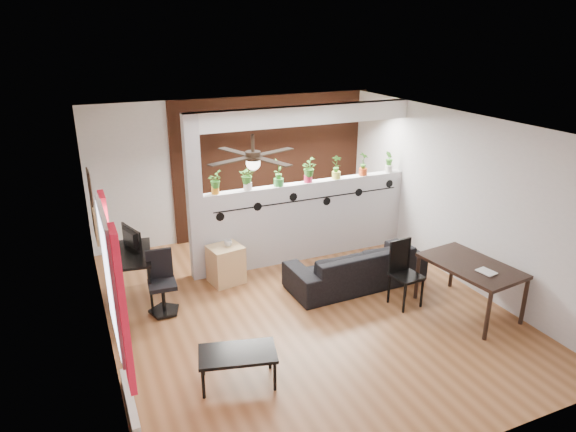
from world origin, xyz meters
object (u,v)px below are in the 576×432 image
Objects in this scene: potted_plant_3 at (308,170)px; dining_table at (471,269)px; cup at (228,243)px; potted_plant_2 at (279,172)px; cube_shelf at (226,264)px; potted_plant_6 at (389,161)px; computer_desk at (131,257)px; ceiling_fan at (253,159)px; potted_plant_5 at (364,163)px; sofa at (356,266)px; folding_chair at (403,267)px; coffee_table at (238,356)px; office_chair at (162,286)px; potted_plant_4 at (337,166)px; potted_plant_1 at (248,177)px; potted_plant_0 at (215,182)px.

potted_plant_3 reaches higher than dining_table.
potted_plant_2 is at bearing 18.99° from cup.
dining_table is at bearing -47.30° from cube_shelf.
potted_plant_6 is 0.34× the size of computer_desk.
ceiling_fan is 2.92× the size of potted_plant_5.
potted_plant_6 reaches higher than computer_desk.
potted_plant_5 is 1.93m from sofa.
ceiling_fan reaches higher than folding_chair.
cube_shelf is at bearing -27.25° from sofa.
potted_plant_3 is 3.68m from coffee_table.
potted_plant_4 is at bearing 14.83° from office_chair.
potted_plant_2 reaches higher than potted_plant_1.
potted_plant_5 is at bearing 180.00° from potted_plant_6.
potted_plant_5 is 0.29× the size of dining_table.
potted_plant_3 is at bearing -0.00° from potted_plant_0.
sofa is 3.34m from computer_desk.
sofa is 2.01m from cube_shelf.
potted_plant_5 is 0.43× the size of coffee_table.
dining_table reaches higher than cup.
computer_desk is (-4.53, -0.34, -0.87)m from potted_plant_6.
cup reaches higher than cube_shelf.
ceiling_fan reaches higher than computer_desk.
potted_plant_3 is at bearing -80.13° from sofa.
sofa is (1.85, 0.59, -2.02)m from ceiling_fan.
potted_plant_3 is 0.28× the size of dining_table.
office_chair reaches higher than cube_shelf.
cube_shelf is at bearing -146.37° from potted_plant_1.
folding_chair is at bearing -61.15° from potted_plant_2.
sofa is 2.15× the size of coffee_table.
computer_desk is 1.16× the size of folding_chair.
potted_plant_1 is 1.07m from cup.
ceiling_fan reaches higher than potted_plant_2.
potted_plant_5 is 4.12m from computer_desk.
potted_plant_3 is 1.04× the size of potted_plant_6.
potted_plant_3 is 0.45× the size of office_chair.
dining_table is at bearing -54.69° from potted_plant_2.
potted_plant_4 is 0.47× the size of office_chair.
dining_table is (1.26, -2.53, -0.91)m from potted_plant_3.
folding_chair is at bearing -47.02° from cube_shelf.
ceiling_fan is 0.59× the size of sofa.
ceiling_fan is 2.52m from potted_plant_3.
office_chair is (-4.21, -0.84, -1.16)m from potted_plant_6.
potted_plant_1 is at bearing 180.00° from potted_plant_5.
ceiling_fan is 1.96m from potted_plant_0.
potted_plant_2 reaches higher than dining_table.
potted_plant_3 is at bearing 116.57° from dining_table.
potted_plant_4 is 0.43× the size of folding_chair.
sofa is (0.25, -1.21, -1.26)m from potted_plant_3.
potted_plant_3 is 3.27× the size of cup.
potted_plant_0 is 1.58m from potted_plant_3.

